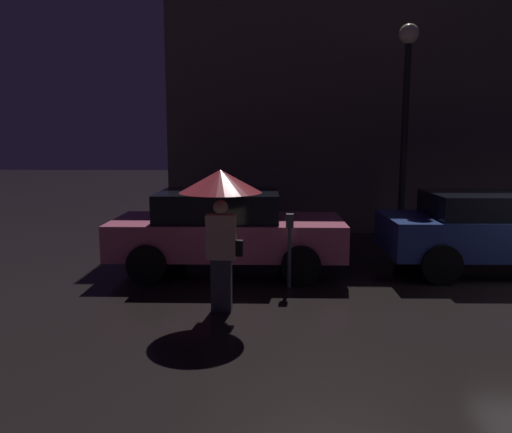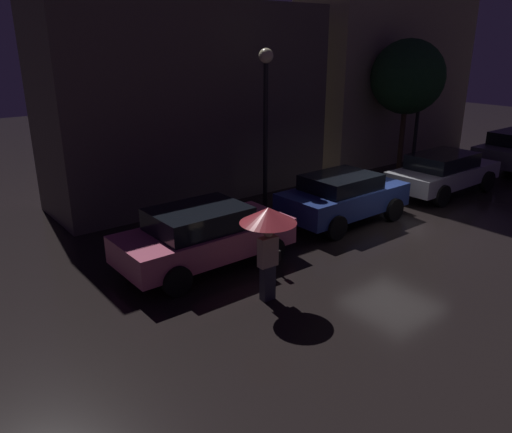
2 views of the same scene
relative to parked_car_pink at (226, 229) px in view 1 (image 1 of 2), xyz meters
The scene contains 6 objects.
building_facade_left 6.41m from the parked_car_pink, 60.84° to the left, with size 9.44×3.00×6.19m.
parked_car_pink is the anchor object (origin of this frame).
parked_car_blue 4.82m from the parked_car_pink, ahead, with size 3.95×1.98×1.43m.
pedestrian_with_umbrella 2.35m from the parked_car_pink, 86.31° to the right, with size 1.13×1.13×1.98m.
parking_meter 1.53m from the parked_car_pink, 42.92° to the right, with size 0.12×0.10×1.21m.
street_lamp_near 5.13m from the parked_car_pink, 32.23° to the left, with size 0.42×0.42×4.82m.
Camera 1 is at (-4.83, -7.60, 2.40)m, focal length 35.00 mm.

